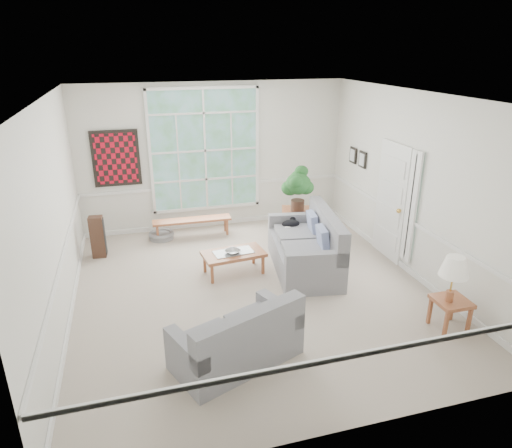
{
  "coord_description": "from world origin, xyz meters",
  "views": [
    {
      "loc": [
        -1.7,
        -6.16,
        3.64
      ],
      "look_at": [
        0.1,
        0.2,
        1.05
      ],
      "focal_mm": 32.0,
      "sensor_mm": 36.0,
      "label": 1
    }
  ],
  "objects_px": {
    "end_table": "(297,225)",
    "side_table": "(449,314)",
    "coffee_table": "(234,263)",
    "loveseat_right": "(304,242)",
    "loveseat_front": "(236,332)"
  },
  "relations": [
    {
      "from": "loveseat_front",
      "to": "side_table",
      "type": "relative_size",
      "value": 3.37
    },
    {
      "from": "side_table",
      "to": "loveseat_right",
      "type": "bearing_deg",
      "value": 119.53
    },
    {
      "from": "loveseat_right",
      "to": "side_table",
      "type": "xyz_separation_m",
      "value": [
        1.26,
        -2.22,
        -0.29
      ]
    },
    {
      "from": "coffee_table",
      "to": "side_table",
      "type": "height_order",
      "value": "side_table"
    },
    {
      "from": "loveseat_right",
      "to": "coffee_table",
      "type": "bearing_deg",
      "value": 179.88
    },
    {
      "from": "loveseat_front",
      "to": "end_table",
      "type": "distance_m",
      "value": 3.93
    },
    {
      "from": "loveseat_front",
      "to": "side_table",
      "type": "bearing_deg",
      "value": -24.13
    },
    {
      "from": "loveseat_front",
      "to": "side_table",
      "type": "distance_m",
      "value": 2.97
    },
    {
      "from": "loveseat_right",
      "to": "end_table",
      "type": "distance_m",
      "value": 1.32
    },
    {
      "from": "loveseat_front",
      "to": "end_table",
      "type": "xyz_separation_m",
      "value": [
        2.06,
        3.35,
        -0.1
      ]
    },
    {
      "from": "loveseat_front",
      "to": "end_table",
      "type": "bearing_deg",
      "value": 36.7
    },
    {
      "from": "end_table",
      "to": "coffee_table",
      "type": "bearing_deg",
      "value": -145.67
    },
    {
      "from": "loveseat_right",
      "to": "side_table",
      "type": "relative_size",
      "value": 4.17
    },
    {
      "from": "end_table",
      "to": "side_table",
      "type": "xyz_separation_m",
      "value": [
        0.9,
        -3.48,
        -0.08
      ]
    },
    {
      "from": "coffee_table",
      "to": "side_table",
      "type": "bearing_deg",
      "value": -50.86
    }
  ]
}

